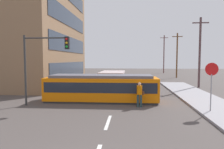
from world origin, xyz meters
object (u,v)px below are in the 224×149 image
at_px(city_bus, 113,79).
at_px(traffic_light_mast, 43,56).
at_px(stop_sign, 212,77).
at_px(pedestrian_crossing, 140,93).
at_px(utility_pole_distant, 164,53).
at_px(streetcar_tram, 102,87).
at_px(utility_pole_mid, 200,51).
at_px(utility_pole_far, 177,55).

bearing_deg(city_bus, traffic_light_mast, -116.48).
relative_size(city_bus, stop_sign, 1.75).
relative_size(pedestrian_crossing, utility_pole_distant, 0.19).
height_order(pedestrian_crossing, utility_pole_distant, utility_pole_distant).
bearing_deg(traffic_light_mast, streetcar_tram, 28.01).
distance_m(stop_sign, utility_pole_mid, 12.16).
relative_size(pedestrian_crossing, utility_pole_mid, 0.21).
relative_size(traffic_light_mast, utility_pole_mid, 0.61).
xyz_separation_m(streetcar_tram, traffic_light_mast, (-3.76, -2.00, 2.39)).
xyz_separation_m(city_bus, utility_pole_mid, (9.76, 2.41, 3.06)).
relative_size(streetcar_tram, city_bus, 1.69).
distance_m(stop_sign, traffic_light_mast, 10.87).
bearing_deg(traffic_light_mast, stop_sign, -5.20).
height_order(utility_pole_mid, utility_pole_distant, utility_pole_distant).
xyz_separation_m(traffic_light_mast, utility_pole_distant, (14.05, 36.38, 1.24)).
bearing_deg(city_bus, utility_pole_distant, 70.53).
distance_m(streetcar_tram, utility_pole_mid, 13.62).
bearing_deg(city_bus, stop_sign, -54.03).
bearing_deg(streetcar_tram, stop_sign, -23.07).
bearing_deg(utility_pole_far, utility_pole_distant, 90.81).
bearing_deg(pedestrian_crossing, utility_pole_far, 71.83).
bearing_deg(utility_pole_distant, utility_pole_far, -89.19).
xyz_separation_m(pedestrian_crossing, utility_pole_far, (7.65, 23.31, 3.16)).
height_order(streetcar_tram, utility_pole_far, utility_pole_far).
distance_m(streetcar_tram, utility_pole_far, 24.15).
height_order(stop_sign, traffic_light_mast, traffic_light_mast).
height_order(streetcar_tram, city_bus, streetcar_tram).
height_order(city_bus, traffic_light_mast, traffic_light_mast).
distance_m(streetcar_tram, city_bus, 6.21).
bearing_deg(pedestrian_crossing, city_bus, 107.40).
distance_m(pedestrian_crossing, utility_pole_mid, 13.06).
distance_m(city_bus, pedestrian_crossing, 8.34).
height_order(city_bus, pedestrian_crossing, city_bus).
bearing_deg(utility_pole_mid, streetcar_tram, -139.51).
xyz_separation_m(city_bus, pedestrian_crossing, (2.49, -7.96, -0.15)).
bearing_deg(city_bus, pedestrian_crossing, -72.60).
height_order(streetcar_tram, utility_pole_distant, utility_pole_distant).
bearing_deg(stop_sign, utility_pole_far, 81.92).
height_order(utility_pole_mid, utility_pole_far, utility_pole_mid).
bearing_deg(traffic_light_mast, utility_pole_mid, 37.47).
bearing_deg(stop_sign, utility_pole_distant, 84.95).
bearing_deg(pedestrian_crossing, traffic_light_mast, -177.89).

